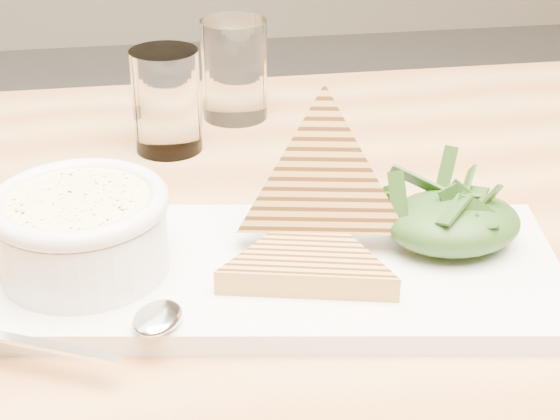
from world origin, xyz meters
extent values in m
cube|color=#AF8350|center=(-0.04, 0.02, 0.71)|extent=(1.19, 0.79, 0.04)
cube|color=white|center=(0.00, -0.04, 0.74)|extent=(0.43, 0.25, 0.02)
cylinder|color=white|center=(-0.14, -0.03, 0.78)|extent=(0.12, 0.12, 0.05)
cylinder|color=#F7E39D|center=(-0.14, -0.03, 0.80)|extent=(0.10, 0.10, 0.01)
torus|color=white|center=(-0.14, -0.03, 0.81)|extent=(0.13, 0.13, 0.01)
ellipsoid|color=black|center=(0.13, -0.04, 0.77)|extent=(0.10, 0.08, 0.04)
ellipsoid|color=silver|center=(-0.09, -0.11, 0.76)|extent=(0.05, 0.05, 0.01)
cube|color=silver|center=(-0.17, -0.13, 0.75)|extent=(0.10, 0.05, 0.00)
cylinder|color=white|center=(-0.07, 0.22, 0.79)|extent=(0.07, 0.07, 0.10)
cylinder|color=white|center=(0.00, 0.29, 0.79)|extent=(0.07, 0.07, 0.11)
camera|label=1|loc=(-0.09, -0.58, 1.08)|focal=55.00mm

